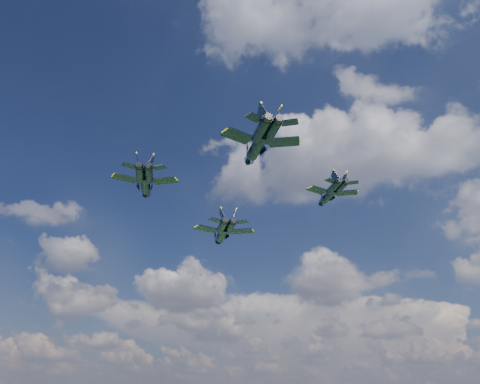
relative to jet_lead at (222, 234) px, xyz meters
name	(u,v)px	position (x,y,z in m)	size (l,w,h in m)	color
jet_lead	(222,234)	(0.00, 0.00, 0.00)	(13.81, 17.07, 4.27)	black
jet_left	(146,185)	(-5.30, -23.96, 3.25)	(11.93, 15.70, 3.86)	black
jet_right	(328,196)	(26.99, -7.48, 1.94)	(10.68, 13.06, 3.28)	black
jet_slot	(256,147)	(21.14, -31.75, 1.66)	(13.32, 15.56, 3.96)	black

